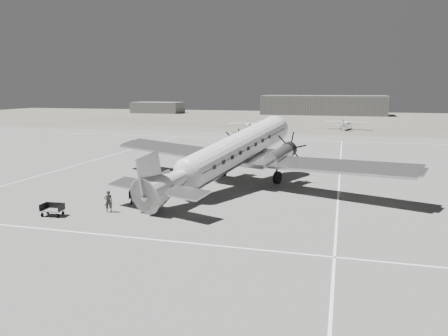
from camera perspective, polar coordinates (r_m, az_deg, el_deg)
ground at (r=39.75m, az=-2.87°, el=-2.58°), size 260.00×260.00×0.00m
taxi_line_near at (r=27.30m, az=-12.15°, el=-8.84°), size 60.00×0.15×0.01m
taxi_line_right at (r=37.85m, az=14.70°, el=-3.55°), size 0.15×80.00×0.01m
taxi_line_left at (r=56.36m, az=-17.25°, el=0.80°), size 0.15×60.00×0.01m
taxi_line_horizon at (r=78.26m, az=6.29°, el=3.75°), size 90.00×0.15×0.01m
grass_infield at (r=132.66m, az=10.07°, el=6.31°), size 260.00×90.00×0.01m
hangar_main at (r=157.06m, az=12.81°, el=8.02°), size 42.00×14.00×6.60m
shed_secondary at (r=166.12m, az=-8.64°, el=7.81°), size 18.00×10.00×4.00m
dc3_airliner at (r=38.96m, az=0.78°, el=1.69°), size 37.24×31.42×6.03m
light_plane_left at (r=91.58m, az=3.75°, el=5.39°), size 12.99×12.34×2.12m
light_plane_right at (r=99.86m, az=15.65°, el=5.42°), size 10.97×9.46×2.03m
baggage_cart_near at (r=34.98m, az=-10.91°, el=-3.70°), size 2.11×1.82×1.00m
baggage_cart_far at (r=33.22m, az=-21.50°, el=-5.10°), size 1.65×1.23×0.88m
ground_crew at (r=32.89m, az=-14.86°, el=-4.22°), size 0.70×0.65×1.60m
ramp_agent at (r=36.58m, az=-8.21°, el=-2.49°), size 0.65×0.82×1.64m
passenger at (r=36.80m, az=-7.85°, el=-2.28°), size 0.66×0.93×1.79m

